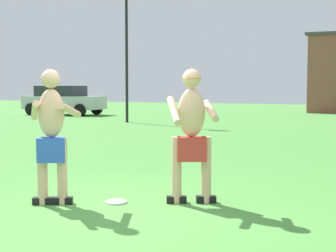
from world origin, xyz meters
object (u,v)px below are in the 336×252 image
frisbee (116,202)px  lamp_post (127,42)px  player_in_blue (52,133)px  car_silver_far_end (63,100)px  player_with_cap (192,129)px

frisbee → lamp_post: bearing=118.2°
lamp_post → player_in_blue: bearing=-64.9°
car_silver_far_end → player_in_blue: bearing=-54.6°
player_in_blue → frisbee: player_in_blue is taller
player_in_blue → car_silver_far_end: size_ratio=0.40×
player_in_blue → lamp_post: (-6.50, 13.86, 2.48)m
car_silver_far_end → lamp_post: size_ratio=0.80×
player_in_blue → lamp_post: size_ratio=0.32×
frisbee → car_silver_far_end: car_silver_far_end is taller
player_in_blue → lamp_post: lamp_post is taller
player_in_blue → car_silver_far_end: (-12.52, 17.63, -0.10)m
lamp_post → car_silver_far_end: bearing=147.9°
frisbee → car_silver_far_end: (-13.23, 17.23, 0.81)m
player_with_cap → car_silver_far_end: size_ratio=0.40×
frisbee → car_silver_far_end: bearing=127.5°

